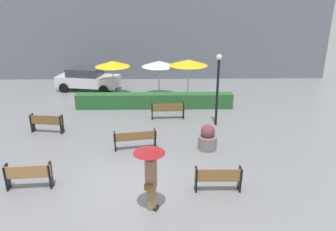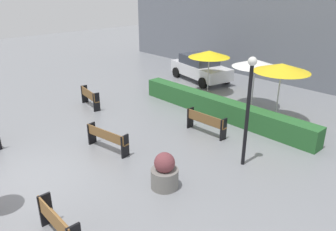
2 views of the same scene
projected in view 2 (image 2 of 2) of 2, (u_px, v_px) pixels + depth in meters
The scene contains 13 objects.
ground_plane at pixel (30, 179), 10.29m from camera, with size 60.00×60.00×0.00m, color gray.
bench_back_row at pixel (206, 122), 13.22m from camera, with size 1.83×0.43×0.88m.
bench_mid_center at pixel (107, 138), 11.89m from camera, with size 1.89×0.64×0.84m.
bench_far_left at pixel (89, 96), 16.10m from camera, with size 1.65×0.55×0.91m.
bench_near_right at pixel (57, 223), 7.65m from camera, with size 1.63×0.34×0.88m.
planter_pot at pixel (165, 173), 9.72m from camera, with size 0.83×0.83×1.14m.
lamp_post at pixel (249, 101), 10.31m from camera, with size 0.28×0.28×3.66m.
patio_umbrella_yellow at pixel (209, 54), 17.56m from camera, with size 2.23×2.23×2.36m.
patio_umbrella_white at pixel (255, 63), 15.47m from camera, with size 2.19×2.19×2.38m.
patio_umbrella_yellow_far at pixel (282, 68), 13.60m from camera, with size 2.34×2.34×2.62m.
hedge_strip at pixel (220, 108), 14.93m from camera, with size 9.21×0.70×0.87m, color #28602D.
building_facade at pixel (299, 2), 18.65m from camera, with size 28.00×1.20×9.36m, color slate.
parked_car at pixel (200, 67), 20.47m from camera, with size 4.47×2.64×1.57m.
Camera 2 is at (9.38, -2.83, 5.69)m, focal length 35.22 mm.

